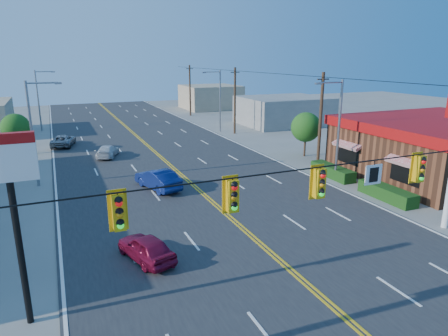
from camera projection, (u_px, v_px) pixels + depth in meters
name	position (u px, v px, depth m)	size (l,w,h in m)	color
ground	(336.00, 311.00, 15.67)	(160.00, 160.00, 0.00)	gray
road	(182.00, 176.00, 33.36)	(20.00, 120.00, 0.06)	#2D2D30
signal_span	(343.00, 194.00, 14.31)	(24.32, 0.34, 9.00)	#47301E
kfc	(439.00, 147.00, 33.22)	(16.30, 12.40, 4.70)	brown
pizza_hut_sign	(11.00, 192.00, 13.64)	(1.90, 0.30, 6.85)	black
streetlight_se	(337.00, 125.00, 30.96)	(2.55, 0.25, 8.00)	gray
streetlight_ne	(219.00, 98.00, 52.20)	(2.55, 0.25, 8.00)	gray
streetlight_sw	(34.00, 128.00, 29.83)	(2.55, 0.25, 8.00)	gray
streetlight_nw	(40.00, 97.00, 52.84)	(2.55, 0.25, 8.00)	gray
utility_pole_near	(320.00, 121.00, 35.12)	(0.28, 0.28, 8.40)	#47301E
utility_pole_mid	(235.00, 101.00, 51.05)	(0.28, 0.28, 8.40)	#47301E
utility_pole_far	(190.00, 91.00, 66.98)	(0.28, 0.28, 8.40)	#47301E
tree_kfc_rear	(306.00, 127.00, 39.49)	(2.94, 2.94, 4.41)	#47301E
tree_west	(16.00, 128.00, 40.07)	(2.80, 2.80, 4.20)	#47301E
bld_east_mid	(284.00, 111.00, 58.91)	(12.00, 10.00, 4.00)	gray
bld_east_far	(210.00, 97.00, 77.19)	(10.00, 10.00, 4.40)	tan
car_magenta	(146.00, 249.00, 19.40)	(1.50, 3.73, 1.27)	maroon
car_blue	(158.00, 180.00, 29.88)	(1.58, 4.53, 1.49)	navy
car_white	(108.00, 152.00, 39.57)	(1.64, 4.03, 1.17)	silver
car_silver	(63.00, 141.00, 44.38)	(2.11, 4.58, 1.27)	gray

